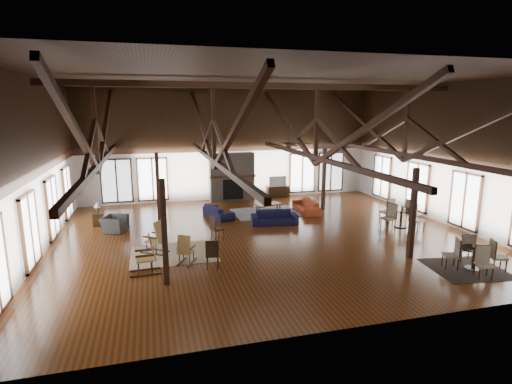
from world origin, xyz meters
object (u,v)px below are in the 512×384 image
object	(u,v)px
sofa_orange	(306,206)
armchair	(115,224)
cafe_table_far	(401,215)
sofa_navy_left	(218,211)
coffee_table	(268,205)
sofa_navy_front	(275,217)
cafe_table_near	(474,255)
tv_console	(278,192)

from	to	relation	value
sofa_orange	armchair	distance (m)	8.81
sofa_orange	cafe_table_far	bearing A→B (deg)	42.63
sofa_navy_left	sofa_orange	world-z (taller)	sofa_orange
sofa_orange	coffee_table	bearing A→B (deg)	-94.10
coffee_table	cafe_table_far	distance (m)	6.01
sofa_navy_front	sofa_navy_left	bearing A→B (deg)	149.70
coffee_table	cafe_table_far	xyz separation A→B (m)	(4.78, -3.64, 0.13)
armchair	cafe_table_far	xyz separation A→B (m)	(11.69, -2.48, 0.22)
cafe_table_near	tv_console	world-z (taller)	cafe_table_near
sofa_navy_left	tv_console	distance (m)	5.33
coffee_table	tv_console	bearing A→B (deg)	47.54
armchair	tv_console	size ratio (longest dim) A/B	0.79
cafe_table_far	tv_console	bearing A→B (deg)	114.41
sofa_navy_front	cafe_table_far	size ratio (longest dim) A/B	0.94
sofa_navy_front	sofa_orange	bearing A→B (deg)	45.54
sofa_navy_left	coffee_table	size ratio (longest dim) A/B	1.40
cafe_table_near	tv_console	size ratio (longest dim) A/B	1.51
sofa_orange	cafe_table_near	bearing A→B (deg)	18.54
sofa_navy_left	cafe_table_near	world-z (taller)	cafe_table_near
sofa_navy_front	tv_console	world-z (taller)	tv_console
cafe_table_far	tv_console	distance (m)	7.73
sofa_navy_front	cafe_table_near	distance (m)	7.82
sofa_navy_front	tv_console	distance (m)	5.53
cafe_table_near	coffee_table	bearing A→B (deg)	117.06
cafe_table_far	sofa_orange	bearing A→B (deg)	130.45
armchair	sofa_orange	bearing A→B (deg)	-63.22
sofa_navy_front	sofa_orange	world-z (taller)	sofa_orange
cafe_table_far	tv_console	xyz separation A→B (m)	(-3.19, 7.04, -0.23)
sofa_navy_left	armchair	size ratio (longest dim) A/B	1.93
cafe_table_near	tv_console	distance (m)	11.93
sofa_orange	cafe_table_far	world-z (taller)	cafe_table_far
cafe_table_far	cafe_table_near	bearing A→B (deg)	-97.09
cafe_table_near	sofa_navy_front	bearing A→B (deg)	124.85
sofa_navy_front	armchair	bearing A→B (deg)	-177.63
sofa_navy_left	sofa_orange	size ratio (longest dim) A/B	0.94
armchair	tv_console	world-z (taller)	armchair
sofa_navy_left	cafe_table_far	bearing A→B (deg)	-133.03
coffee_table	sofa_navy_left	bearing A→B (deg)	164.92
sofa_orange	cafe_table_far	xyz separation A→B (m)	(2.93, -3.44, 0.25)
sofa_navy_front	coffee_table	xyz separation A→B (m)	(0.26, 1.82, 0.12)
cafe_table_far	tv_console	world-z (taller)	cafe_table_far
tv_console	sofa_orange	bearing A→B (deg)	-85.83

